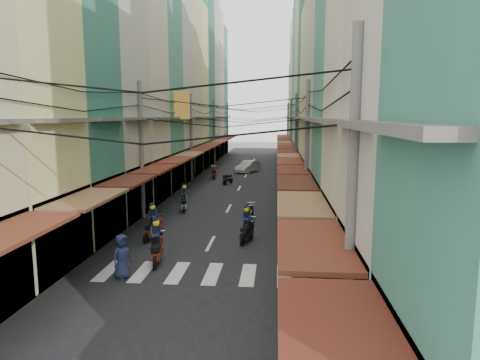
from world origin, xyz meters
The scene contains 15 objects.
ground centered at (0.00, 0.00, 0.00)m, with size 160.00×160.00×0.00m, color slate.
road centered at (0.00, 20.00, 0.01)m, with size 10.00×80.00×0.02m, color black.
sidewalk_left centered at (-6.50, 20.00, 0.03)m, with size 3.00×80.00×0.06m, color slate.
sidewalk_right centered at (6.50, 20.00, 0.03)m, with size 3.00×80.00×0.06m, color slate.
crosswalk centered at (0.00, -6.00, 0.03)m, with size 7.55×2.40×0.01m.
building_row_left centered at (-7.92, 16.56, 9.78)m, with size 7.80×67.67×23.70m.
building_row_right centered at (7.92, 16.45, 9.41)m, with size 7.80×68.98×22.59m.
utility_poles centered at (0.00, 15.01, 6.59)m, with size 10.20×66.13×8.20m.
white_car centered at (0.03, 24.52, 0.00)m, with size 4.52×1.77×1.60m, color #B9BABE.
bicycle centered at (7.50, -3.00, 0.00)m, with size 0.58×1.56×1.07m, color black.
moving_scooters centered at (-1.33, 2.54, 0.55)m, with size 5.23×26.31×1.96m.
parked_scooters centered at (3.86, -4.32, 0.47)m, with size 12.86×13.62×1.02m.
pedestrians centered at (-4.24, -0.02, 1.06)m, with size 12.13×18.89×2.26m.
market_umbrella centered at (5.86, -6.25, 2.12)m, with size 2.29×2.29×2.41m.
traffic_sign centered at (4.94, 0.34, 2.34)m, with size 0.10×0.70×3.17m.
Camera 1 is at (3.15, -21.90, 6.17)m, focal length 32.00 mm.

